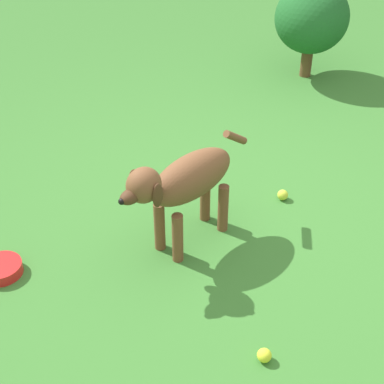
{
  "coord_description": "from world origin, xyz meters",
  "views": [
    {
      "loc": [
        -2.55,
        -0.53,
        2.1
      ],
      "look_at": [
        -0.19,
        0.23,
        0.32
      ],
      "focal_mm": 53.47,
      "sensor_mm": 36.0,
      "label": 1
    }
  ],
  "objects_px": {
    "dog": "(185,182)",
    "water_bowl": "(1,269)",
    "tennis_ball_0": "(264,355)",
    "tennis_ball_1": "(283,195)"
  },
  "relations": [
    {
      "from": "dog",
      "to": "water_bowl",
      "type": "bearing_deg",
      "value": -31.59
    },
    {
      "from": "dog",
      "to": "water_bowl",
      "type": "relative_size",
      "value": 3.84
    },
    {
      "from": "dog",
      "to": "tennis_ball_0",
      "type": "distance_m",
      "value": 0.96
    },
    {
      "from": "dog",
      "to": "water_bowl",
      "type": "xyz_separation_m",
      "value": [
        -0.53,
        0.84,
        -0.38
      ]
    },
    {
      "from": "dog",
      "to": "water_bowl",
      "type": "height_order",
      "value": "dog"
    },
    {
      "from": "dog",
      "to": "water_bowl",
      "type": "distance_m",
      "value": 1.06
    },
    {
      "from": "tennis_ball_1",
      "to": "water_bowl",
      "type": "distance_m",
      "value": 1.69
    },
    {
      "from": "dog",
      "to": "tennis_ball_1",
      "type": "distance_m",
      "value": 0.82
    },
    {
      "from": "tennis_ball_0",
      "to": "tennis_ball_1",
      "type": "bearing_deg",
      "value": 6.89
    },
    {
      "from": "tennis_ball_0",
      "to": "dog",
      "type": "bearing_deg",
      "value": 42.0
    }
  ]
}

